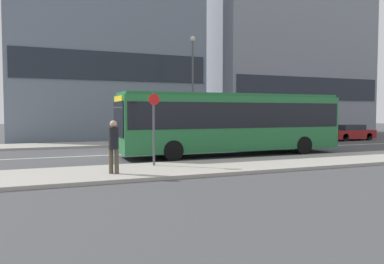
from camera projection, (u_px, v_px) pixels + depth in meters
ground_plane at (103, 155)px, 19.42m from camera, size 120.00×120.00×0.00m
sidewalk_near at (128, 172)px, 13.62m from camera, size 44.00×3.50×0.13m
sidewalk_far at (89, 145)px, 25.21m from camera, size 44.00×3.50×0.13m
lane_centerline at (103, 155)px, 19.42m from camera, size 41.80×0.16×0.01m
apartment_block_left_tower at (110, 11)px, 30.46m from camera, size 15.49×4.20×20.99m
apartment_block_right_tower at (293, 54)px, 38.26m from camera, size 16.89×5.81×16.33m
city_bus at (232, 120)px, 19.61m from camera, size 11.89×2.65×3.19m
parked_car_0 at (302, 133)px, 28.01m from camera, size 4.43×1.81×1.41m
parked_car_1 at (349, 133)px, 30.03m from camera, size 3.90×1.81×1.25m
pedestrian_near_stop at (114, 143)px, 12.83m from camera, size 0.34×0.34×1.84m
bus_stop_sign at (154, 123)px, 14.81m from camera, size 0.44×0.12×2.89m
street_lamp at (193, 78)px, 27.01m from camera, size 0.36×0.36×7.58m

